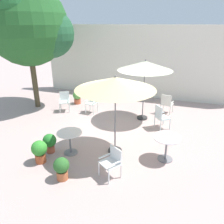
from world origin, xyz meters
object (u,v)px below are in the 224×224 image
object	(u,v)px
patio_chair_0	(161,116)
patio_chair_4	(167,103)
patio_umbrella_1	(115,84)
potted_plant_0	(62,168)
cafe_table_0	(70,139)
potted_plant_3	(50,142)
patio_chair_2	(65,100)
patio_umbrella_0	(145,66)
potted_plant_2	(39,150)
cafe_table_1	(167,144)
patio_chair_1	(92,101)
patio_chair_3	(112,160)
potted_plant_1	(77,97)
shade_tree	(29,24)

from	to	relation	value
patio_chair_0	patio_chair_4	world-z (taller)	patio_chair_0
patio_umbrella_1	potted_plant_0	world-z (taller)	patio_umbrella_1
cafe_table_0	potted_plant_3	world-z (taller)	cafe_table_0
patio_umbrella_1	patio_chair_2	xyz separation A→B (m)	(-3.33, 2.68, -1.73)
patio_chair_2	patio_umbrella_0	bearing A→B (deg)	3.41
patio_chair_2	potted_plant_2	bearing A→B (deg)	-70.34
cafe_table_1	patio_chair_1	bearing A→B (deg)	141.96
cafe_table_0	potted_plant_3	xyz separation A→B (m)	(-0.64, -0.16, -0.15)
patio_chair_3	potted_plant_1	distance (m)	5.99
patio_umbrella_0	patio_chair_0	bearing A→B (deg)	-39.64
patio_chair_4	potted_plant_0	xyz separation A→B (m)	(-2.16, -5.54, -0.15)
shade_tree	patio_umbrella_0	bearing A→B (deg)	1.19
patio_umbrella_1	patio_umbrella_0	bearing A→B (deg)	83.72
potted_plant_0	potted_plant_1	xyz separation A→B (m)	(-2.28, 5.42, 0.01)
cafe_table_1	patio_chair_3	world-z (taller)	patio_chair_3
patio_chair_0	patio_chair_1	size ratio (longest dim) A/B	0.97
potted_plant_1	potted_plant_3	xyz separation A→B (m)	(1.25, -4.39, 0.01)
patio_chair_1	potted_plant_1	bearing A→B (deg)	145.52
patio_chair_3	patio_umbrella_1	bearing A→B (deg)	103.93
potted_plant_2	patio_chair_2	bearing A→B (deg)	109.66
cafe_table_0	cafe_table_1	distance (m)	2.96
patio_umbrella_0	cafe_table_0	world-z (taller)	patio_umbrella_0
patio_chair_3	potted_plant_2	distance (m)	2.22
cafe_table_0	potted_plant_2	bearing A→B (deg)	-130.30
cafe_table_0	potted_plant_2	size ratio (longest dim) A/B	1.10
shade_tree	patio_chair_3	distance (m)	7.27
patio_umbrella_0	patio_chair_3	xyz separation A→B (m)	(-0.04, -4.04, -1.78)
patio_umbrella_1	potted_plant_2	world-z (taller)	patio_umbrella_1
patio_chair_2	potted_plant_0	world-z (taller)	patio_chair_2
cafe_table_1	patio_chair_0	size ratio (longest dim) A/B	0.87
patio_chair_1	patio_chair_2	distance (m)	1.33
patio_chair_2	potted_plant_3	distance (m)	3.61
potted_plant_1	potted_plant_2	xyz separation A→B (m)	(1.28, -4.95, 0.04)
patio_chair_0	patio_chair_2	world-z (taller)	patio_chair_0
patio_umbrella_0	potted_plant_2	world-z (taller)	patio_umbrella_0
cafe_table_0	patio_chair_4	world-z (taller)	patio_chair_4
patio_chair_0	patio_chair_1	world-z (taller)	patio_chair_1
potted_plant_0	potted_plant_2	bearing A→B (deg)	154.96
patio_chair_3	patio_chair_4	distance (m)	5.08
patio_chair_0	patio_chair_4	distance (m)	1.65
patio_chair_1	potted_plant_2	xyz separation A→B (m)	(0.08, -4.13, -0.16)
potted_plant_0	patio_umbrella_0	bearing A→B (deg)	74.79
potted_plant_2	potted_plant_0	bearing A→B (deg)	-25.04
cafe_table_1	potted_plant_0	bearing A→B (deg)	-144.56
cafe_table_1	patio_chair_4	xyz separation A→B (m)	(-0.35, 3.76, -0.03)
potted_plant_1	potted_plant_2	world-z (taller)	potted_plant_2
cafe_table_1	patio_chair_4	bearing A→B (deg)	95.34
patio_chair_3	patio_umbrella_0	bearing A→B (deg)	89.50
shade_tree	cafe_table_1	world-z (taller)	shade_tree
shade_tree	patio_chair_0	world-z (taller)	shade_tree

